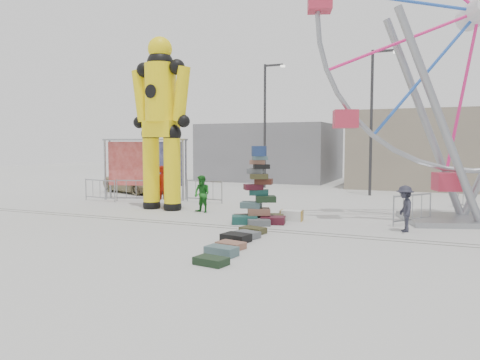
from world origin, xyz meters
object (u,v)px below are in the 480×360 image
at_px(parked_suv, 137,182).
at_px(ferris_wheel, 478,39).
at_px(pedestrian_red, 163,186).
at_px(pedestrian_black, 168,189).
at_px(lamp_post_left, 266,119).
at_px(suitcase_tower, 259,201).
at_px(barricade_dummy_b, 136,190).
at_px(barricade_wheel_back, 463,197).
at_px(crash_test_dummy, 161,117).
at_px(steamer_trunk, 292,216).
at_px(banner_scaffold, 145,154).
at_px(barricade_wheel_front, 412,209).
at_px(pedestrian_grey, 405,209).
at_px(pedestrian_green, 202,194).
at_px(barricade_dummy_c, 204,191).
at_px(lamp_post_right, 373,115).
at_px(barricade_dummy_a, 100,190).

bearing_deg(parked_suv, ferris_wheel, -83.26).
relative_size(pedestrian_red, pedestrian_black, 1.18).
distance_m(lamp_post_left, suitcase_tower, 14.18).
bearing_deg(barricade_dummy_b, barricade_wheel_back, -4.06).
bearing_deg(suitcase_tower, crash_test_dummy, 142.27).
bearing_deg(steamer_trunk, crash_test_dummy, 166.53).
xyz_separation_m(banner_scaffold, barricade_wheel_back, (14.95, 2.54, -1.81)).
distance_m(banner_scaffold, barricade_wheel_front, 13.46).
bearing_deg(ferris_wheel, barricade_wheel_back, 73.72).
bearing_deg(suitcase_tower, pedestrian_black, 133.50).
bearing_deg(pedestrian_grey, pedestrian_black, -117.75).
bearing_deg(crash_test_dummy, suitcase_tower, -12.77).
xyz_separation_m(suitcase_tower, pedestrian_grey, (5.02, 0.26, -0.02)).
relative_size(suitcase_tower, pedestrian_green, 1.79).
xyz_separation_m(lamp_post_left, suitcase_tower, (4.44, -12.95, -3.70)).
relative_size(barricade_wheel_back, pedestrian_green, 1.28).
xyz_separation_m(barricade_wheel_front, pedestrian_black, (-10.69, 0.80, 0.25)).
height_order(banner_scaffold, barricade_wheel_front, banner_scaffold).
xyz_separation_m(crash_test_dummy, parked_suv, (-5.22, 5.41, -3.44)).
bearing_deg(suitcase_tower, barricade_wheel_front, -0.20).
height_order(suitcase_tower, pedestrian_red, suitcase_tower).
xyz_separation_m(barricade_dummy_c, barricade_wheel_back, (11.59, 2.46, 0.00)).
bearing_deg(banner_scaffold, barricade_wheel_front, -25.66).
height_order(ferris_wheel, banner_scaffold, ferris_wheel).
bearing_deg(suitcase_tower, ferris_wheel, 3.42).
bearing_deg(pedestrian_red, pedestrian_black, 56.56).
relative_size(lamp_post_left, barricade_wheel_front, 4.00).
bearing_deg(suitcase_tower, pedestrian_grey, -17.36).
bearing_deg(steamer_trunk, pedestrian_black, 157.60).
xyz_separation_m(suitcase_tower, barricade_dummy_b, (-7.94, 3.55, -0.23)).
height_order(ferris_wheel, pedestrian_red, ferris_wheel).
relative_size(barricade_dummy_c, pedestrian_black, 1.24).
xyz_separation_m(crash_test_dummy, pedestrian_red, (-0.34, 0.61, -3.11)).
height_order(lamp_post_right, ferris_wheel, ferris_wheel).
distance_m(ferris_wheel, barricade_dummy_b, 16.27).
bearing_deg(pedestrian_black, suitcase_tower, -162.23).
height_order(ferris_wheel, pedestrian_grey, ferris_wheel).
bearing_deg(lamp_post_left, parked_suv, -135.17).
bearing_deg(banner_scaffold, ferris_wheel, -19.59).
distance_m(lamp_post_right, banner_scaffold, 12.55).
xyz_separation_m(ferris_wheel, barricade_dummy_b, (-15.09, 0.40, -6.05)).
bearing_deg(barricade_wheel_back, pedestrian_black, -93.06).
distance_m(crash_test_dummy, parked_suv, 8.27).
xyz_separation_m(barricade_dummy_b, barricade_wheel_front, (13.12, -1.65, 0.00)).
relative_size(crash_test_dummy, barricade_dummy_a, 3.85).
bearing_deg(barricade_dummy_b, parked_suv, 108.51).
bearing_deg(suitcase_tower, steamer_trunk, 23.87).
distance_m(barricade_dummy_b, pedestrian_grey, 13.37).
bearing_deg(ferris_wheel, barricade_dummy_c, 155.31).
relative_size(barricade_wheel_front, barricade_wheel_back, 1.00).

